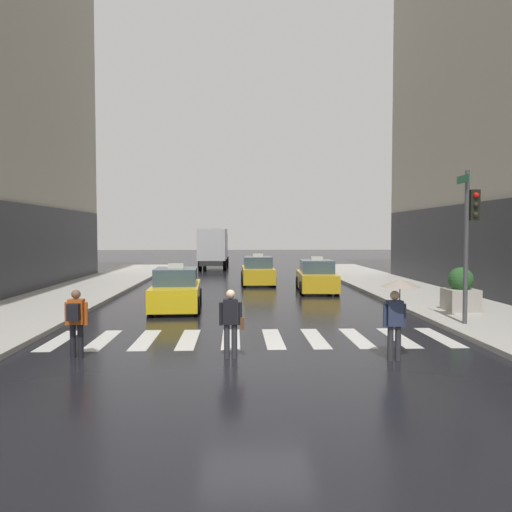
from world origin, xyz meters
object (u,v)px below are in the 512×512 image
(traffic_light_pole, at_px, (470,225))
(box_truck, at_px, (214,247))
(pedestrian_with_umbrella, at_px, (398,297))
(planter_near_corner, at_px, (461,291))
(pedestrian_with_handbag, at_px, (231,319))
(taxi_lead, at_px, (176,291))
(pedestrian_with_backpack, at_px, (76,318))
(taxi_second, at_px, (317,277))
(taxi_third, at_px, (258,272))

(traffic_light_pole, height_order, box_truck, traffic_light_pole)
(traffic_light_pole, xyz_separation_m, box_truck, (-9.14, 27.00, -1.41))
(pedestrian_with_umbrella, bearing_deg, planter_near_corner, 55.66)
(traffic_light_pole, bearing_deg, planter_near_corner, 70.18)
(traffic_light_pole, distance_m, pedestrian_with_handbag, 8.53)
(taxi_lead, relative_size, pedestrian_with_backpack, 2.79)
(pedestrian_with_umbrella, distance_m, pedestrian_with_backpack, 7.66)
(taxi_lead, distance_m, pedestrian_with_handbag, 8.30)
(taxi_second, relative_size, taxi_third, 1.02)
(taxi_lead, relative_size, pedestrian_with_umbrella, 2.37)
(taxi_lead, bearing_deg, box_truck, 88.67)
(traffic_light_pole, bearing_deg, pedestrian_with_umbrella, -132.05)
(taxi_lead, height_order, pedestrian_with_backpack, taxi_lead)
(pedestrian_with_umbrella, xyz_separation_m, pedestrian_with_handbag, (-3.91, 0.40, -0.58))
(taxi_lead, distance_m, taxi_third, 10.34)
(taxi_second, xyz_separation_m, pedestrian_with_handbag, (-4.27, -13.71, 0.21))
(traffic_light_pole, height_order, pedestrian_with_umbrella, traffic_light_pole)
(taxi_lead, xyz_separation_m, taxi_second, (6.51, 5.71, 0.00))
(traffic_light_pole, xyz_separation_m, taxi_third, (-6.00, 14.16, -2.53))
(box_truck, relative_size, pedestrian_with_backpack, 4.59)
(pedestrian_with_backpack, bearing_deg, taxi_lead, 79.39)
(traffic_light_pole, distance_m, taxi_third, 15.59)
(pedestrian_with_handbag, height_order, planter_near_corner, planter_near_corner)
(taxi_third, distance_m, planter_near_corner, 13.46)
(traffic_light_pole, distance_m, taxi_lead, 10.96)
(box_truck, xyz_separation_m, pedestrian_with_umbrella, (5.63, -30.90, -0.34))
(pedestrian_with_backpack, bearing_deg, planter_near_corner, 26.47)
(taxi_third, relative_size, pedestrian_with_umbrella, 2.35)
(pedestrian_with_umbrella, distance_m, planter_near_corner, 7.95)
(taxi_third, height_order, pedestrian_with_umbrella, pedestrian_with_umbrella)
(pedestrian_with_backpack, distance_m, planter_near_corner, 13.51)
(taxi_lead, height_order, pedestrian_with_umbrella, pedestrian_with_umbrella)
(taxi_third, xyz_separation_m, pedestrian_with_handbag, (-1.43, -17.66, 0.21))
(taxi_lead, distance_m, box_truck, 22.54)
(taxi_lead, xyz_separation_m, pedestrian_with_umbrella, (6.15, -8.39, 0.79))
(planter_near_corner, bearing_deg, box_truck, 112.51)
(taxi_third, distance_m, box_truck, 13.27)
(taxi_lead, bearing_deg, pedestrian_with_umbrella, -53.77)
(traffic_light_pole, distance_m, pedestrian_with_umbrella, 5.53)
(pedestrian_with_backpack, bearing_deg, pedestrian_with_handbag, -1.84)
(taxi_third, xyz_separation_m, pedestrian_with_umbrella, (2.49, -18.06, 0.79))
(pedestrian_with_umbrella, height_order, pedestrian_with_handbag, pedestrian_with_umbrella)
(taxi_third, xyz_separation_m, pedestrian_with_backpack, (-5.14, -17.54, 0.25))
(taxi_lead, height_order, taxi_third, same)
(pedestrian_with_handbag, bearing_deg, taxi_lead, 105.63)
(taxi_lead, bearing_deg, pedestrian_with_backpack, -100.61)
(box_truck, bearing_deg, traffic_light_pole, -71.30)
(taxi_second, height_order, box_truck, box_truck)
(taxi_third, relative_size, planter_near_corner, 2.84)
(taxi_lead, relative_size, planter_near_corner, 2.88)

